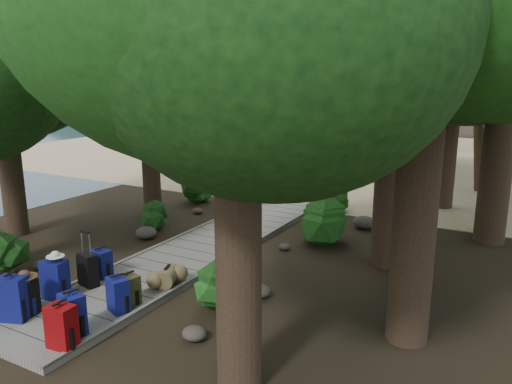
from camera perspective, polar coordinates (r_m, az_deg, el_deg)
The scene contains 48 objects.
ground at distance 11.94m, azimuth -7.04°, elevation -7.17°, with size 120.00×120.00×0.00m, color black.
sand_beach at distance 26.22m, azimuth 13.91°, elevation 3.76°, with size 40.00×22.00×0.02m, color #CCB289.
water_bay at distance 51.65m, azimuth -19.83°, elevation 7.85°, with size 50.00×60.00×0.02m, color #274051.
distant_hill at distance 73.79m, azimuth -10.49°, elevation 9.79°, with size 32.00×16.00×12.00m, color black.
boardwalk at distance 12.70m, azimuth -4.39°, elevation -5.57°, with size 2.00×12.00×0.12m, color gray.
backpack_left_a at distance 9.42m, azimuth -26.00°, elevation -10.64°, with size 0.45×0.32×0.85m, color navy, non-canonical shape.
backpack_left_b at distance 9.59m, azimuth -24.79°, elevation -10.63°, with size 0.37×0.26×0.68m, color black, non-canonical shape.
backpack_left_c at distance 9.99m, azimuth -21.99°, elevation -9.03°, with size 0.43×0.31×0.81m, color navy, non-canonical shape.
backpack_left_d at distance 10.74m, azimuth -17.30°, elevation -7.62°, with size 0.41×0.29×0.62m, color navy, non-canonical shape.
backpack_right_a at distance 8.28m, azimuth -21.36°, elevation -13.91°, with size 0.42×0.30×0.74m, color maroon, non-canonical shape.
backpack_right_b at distance 8.61m, azimuth -20.25°, elevation -12.75°, with size 0.41×0.29×0.74m, color navy, non-canonical shape.
backpack_right_c at distance 9.15m, azimuth -15.52°, elevation -11.04°, with size 0.39×0.28×0.67m, color navy, non-canonical shape.
backpack_right_d at distance 9.41m, azimuth -14.35°, elevation -10.55°, with size 0.39×0.28×0.59m, color #3B401E, non-canonical shape.
duffel_right_khaki at distance 10.04m, azimuth -10.08°, elevation -9.49°, with size 0.36×0.54×0.36m, color brown, non-canonical shape.
suitcase_on_boardwalk at distance 10.35m, azimuth -18.64°, elevation -8.43°, with size 0.42×0.23×0.65m, color black, non-canonical shape.
lone_suitcase_on_sand at distance 18.39m, azimuth 7.96°, elevation 1.14°, with size 0.40×0.23×0.62m, color black, non-canonical shape.
hat_brown at distance 9.41m, azimuth -25.02°, elevation -8.45°, with size 0.44×0.44×0.13m, color #51351E, non-canonical shape.
hat_white at distance 9.82m, azimuth -21.99°, elevation -6.57°, with size 0.32×0.32×0.11m, color silver, non-canonical shape.
kayak at distance 21.39m, azimuth 1.81°, elevation 2.51°, with size 0.65×2.97×0.30m, color #A01F0D.
sun_lounger at distance 19.65m, azimuth 18.06°, elevation 1.27°, with size 0.55×1.70×0.55m, color silver, non-canonical shape.
tree_right_a at distance 6.06m, azimuth -2.22°, elevation 14.86°, with size 5.18×5.18×8.63m, color black, non-canonical shape.
tree_right_b at distance 7.70m, azimuth 19.18°, elevation 16.84°, with size 5.29×5.29×9.44m, color black, non-canonical shape.
tree_right_c at distance 10.87m, azimuth 15.58°, elevation 12.85°, with size 4.81×4.81×8.32m, color black, non-canonical shape.
tree_right_e at distance 16.63m, azimuth 21.73°, elevation 13.87°, with size 5.10×5.10×9.18m, color black, non-canonical shape.
tree_left_b at distance 14.24m, azimuth -27.22°, elevation 11.85°, with size 4.61×4.61×8.31m, color black, non-canonical shape.
tree_left_c at distance 15.24m, azimuth -12.36°, elevation 11.99°, with size 4.48×4.48×7.78m, color black, non-canonical shape.
tree_back_a at distance 24.93m, azimuth 9.41°, elevation 12.99°, with size 4.76×4.76×8.23m, color black, non-canonical shape.
tree_back_b at distance 25.86m, azimuth 18.99°, elevation 13.84°, with size 5.30×5.30×9.47m, color black, non-canonical shape.
tree_back_c at distance 25.17m, azimuth 26.92°, elevation 12.56°, with size 4.96×4.96×8.92m, color black, non-canonical shape.
tree_back_d at distance 25.81m, azimuth 1.17°, elevation 12.57°, with size 4.62×4.62×7.70m, color black, non-canonical shape.
palm_right_a at distance 15.20m, azimuth 15.98°, elevation 11.29°, with size 4.41×4.41×7.52m, color #174212, non-canonical shape.
palm_right_b at distance 19.84m, azimuth 25.36°, elevation 13.01°, with size 4.65×4.65×8.99m, color #174212, non-canonical shape.
palm_right_c at distance 22.26m, azimuth 17.97°, elevation 11.98°, with size 4.91×4.91×7.80m, color #174212, non-canonical shape.
palm_left_a at distance 19.26m, azimuth -7.92°, elevation 11.52°, with size 4.54×4.54×7.22m, color #174212, non-canonical shape.
rock_left_a at distance 10.75m, azimuth -26.89°, elevation -10.25°, with size 0.45×0.40×0.25m, color #4C473F, non-canonical shape.
rock_left_b at distance 12.04m, azimuth -23.43°, elevation -7.59°, with size 0.33×0.30×0.18m, color #4C473F, non-canonical shape.
rock_left_c at distance 13.29m, azimuth -12.43°, elevation -4.55°, with size 0.57×0.51×0.31m, color #4C473F, non-canonical shape.
rock_left_d at distance 15.38m, azimuth -6.67°, elevation -2.15°, with size 0.32×0.29×0.18m, color #4C473F, non-canonical shape.
rock_right_a at distance 8.35m, azimuth -7.09°, elevation -15.75°, with size 0.41×0.36×0.22m, color #4C473F, non-canonical shape.
rock_right_b at distance 9.70m, azimuth 0.30°, elevation -11.22°, with size 0.46×0.41×0.25m, color #4C473F, non-canonical shape.
rock_right_c at distance 12.19m, azimuth 3.28°, elevation -6.27°, with size 0.28×0.25×0.15m, color #4C473F, non-canonical shape.
rock_right_d at distance 14.12m, azimuth 12.27°, elevation -3.41°, with size 0.63×0.57×0.35m, color #4C473F, non-canonical shape.
shrub_left_a at distance 11.76m, azimuth -27.05°, elevation -6.59°, with size 0.99×0.99×0.89m, color #194314, non-canonical shape.
shrub_left_b at distance 13.90m, azimuth -11.22°, elevation -2.81°, with size 0.80×0.80×0.72m, color #194314, non-canonical shape.
shrub_left_c at distance 16.58m, azimuth -6.54°, elevation 0.41°, with size 1.09×1.09×0.98m, color #194314, non-canonical shape.
shrub_right_a at distance 9.18m, azimuth -5.37°, elevation -10.79°, with size 0.92×0.92×0.83m, color #194314, non-canonical shape.
shrub_right_b at distance 12.71m, azimuth 8.21°, elevation -3.25°, with size 1.26×1.26×1.13m, color #194314, non-canonical shape.
shrub_right_c at distance 15.57m, azimuth 9.80°, elevation -0.96°, with size 0.84×0.84×0.76m, color #194314, non-canonical shape.
Camera 1 is at (6.65, -9.02, 4.14)m, focal length 35.00 mm.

